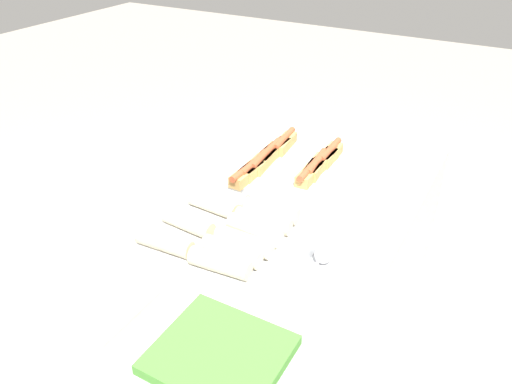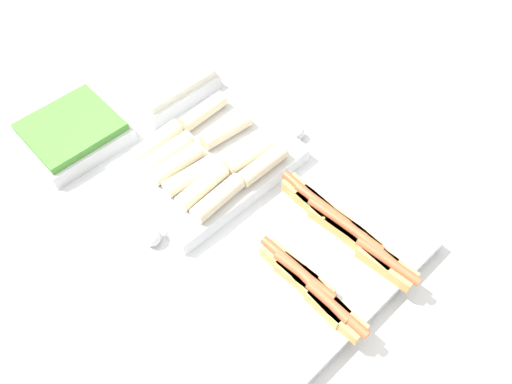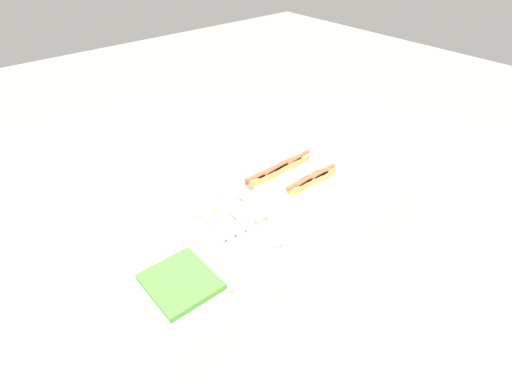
# 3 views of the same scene
# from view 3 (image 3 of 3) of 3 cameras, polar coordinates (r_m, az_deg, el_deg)

# --- Properties ---
(ground_plane) EXTENTS (12.00, 12.00, 0.00)m
(ground_plane) POSITION_cam_3_polar(r_m,az_deg,el_deg) (2.52, 0.41, -18.03)
(ground_plane) COLOR #ADA393
(counter) EXTENTS (1.48, 0.83, 0.89)m
(counter) POSITION_cam_3_polar(r_m,az_deg,el_deg) (2.17, 0.46, -11.09)
(counter) COLOR silver
(counter) RESTS_ON ground_plane
(tray_hotdogs) EXTENTS (0.42, 0.51, 0.10)m
(tray_hotdogs) POSITION_cam_3_polar(r_m,az_deg,el_deg) (1.97, 5.01, 1.57)
(tray_hotdogs) COLOR silver
(tray_hotdogs) RESTS_ON counter
(tray_wraps) EXTENTS (0.34, 0.45, 0.10)m
(tray_wraps) POSITION_cam_3_polar(r_m,az_deg,el_deg) (1.74, -4.56, -3.47)
(tray_wraps) COLOR silver
(tray_wraps) RESTS_ON counter
(tray_side_front) EXTENTS (0.24, 0.27, 0.07)m
(tray_side_front) POSITION_cam_3_polar(r_m,az_deg,el_deg) (1.48, -10.64, -13.18)
(tray_side_front) COLOR silver
(tray_side_front) RESTS_ON counter
(tray_side_back) EXTENTS (0.24, 0.27, 0.07)m
(tray_side_back) POSITION_cam_3_polar(r_m,az_deg,el_deg) (1.70, -16.40, -6.48)
(tray_side_back) COLOR silver
(tray_side_back) RESTS_ON counter
(serving_spoon_near) EXTENTS (0.23, 0.05, 0.05)m
(serving_spoon_near) POSITION_cam_3_polar(r_m,az_deg,el_deg) (1.64, 2.58, -7.40)
(serving_spoon_near) COLOR silver
(serving_spoon_near) RESTS_ON counter
(serving_spoon_far) EXTENTS (0.24, 0.05, 0.05)m
(serving_spoon_far) POSITION_cam_3_polar(r_m,az_deg,el_deg) (1.96, -7.62, 0.66)
(serving_spoon_far) COLOR silver
(serving_spoon_far) RESTS_ON counter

